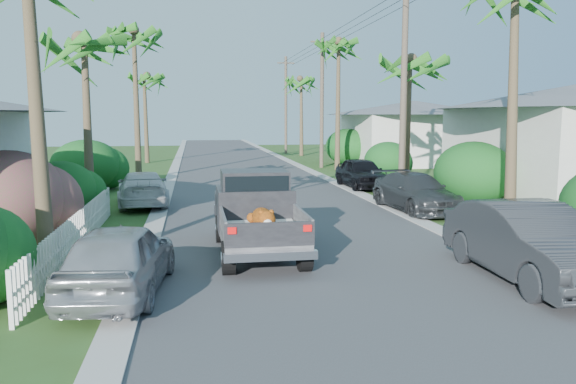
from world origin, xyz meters
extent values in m
plane|color=#2F4B1C|center=(0.00, 0.00, 0.00)|extent=(120.00, 120.00, 0.00)
cube|color=#38383A|center=(0.00, 25.00, 0.01)|extent=(8.00, 100.00, 0.02)
cube|color=#A5A39E|center=(-4.30, 25.00, 0.03)|extent=(0.60, 100.00, 0.06)
cube|color=#A5A39E|center=(4.30, 25.00, 0.03)|extent=(0.60, 100.00, 0.06)
cylinder|color=black|center=(-2.32, 2.63, 0.38)|extent=(0.28, 0.76, 0.76)
cylinder|color=black|center=(-0.62, 2.63, 0.38)|extent=(0.28, 0.76, 0.76)
cylinder|color=black|center=(-2.32, 5.88, 0.38)|extent=(0.28, 0.76, 0.76)
cylinder|color=black|center=(-0.62, 5.88, 0.38)|extent=(0.28, 0.76, 0.76)
cube|color=slate|center=(-1.47, 3.28, 0.62)|extent=(1.90, 2.40, 0.24)
cube|color=slate|center=(-2.39, 3.28, 1.00)|extent=(0.06, 2.40, 0.55)
cube|color=slate|center=(-0.55, 3.28, 1.00)|extent=(0.06, 2.40, 0.55)
cube|color=black|center=(-1.47, 2.11, 0.98)|extent=(1.92, 0.08, 0.52)
cube|color=silver|center=(-1.47, 1.95, 0.55)|extent=(1.98, 0.18, 0.18)
cube|color=red|center=(-2.27, 2.06, 1.10)|extent=(0.18, 0.05, 0.14)
cube|color=red|center=(-0.67, 2.06, 1.10)|extent=(0.18, 0.05, 0.14)
cube|color=black|center=(-1.47, 5.13, 1.05)|extent=(1.94, 1.65, 1.10)
cube|color=black|center=(-1.47, 5.13, 1.78)|extent=(1.70, 1.35, 0.55)
cube|color=black|center=(-1.47, 4.46, 1.75)|extent=(1.60, 0.05, 0.45)
cube|color=black|center=(-1.47, 6.38, 0.90)|extent=(1.94, 1.20, 0.80)
cube|color=white|center=(-1.47, 3.28, 0.82)|extent=(1.70, 2.10, 0.16)
ellipsoid|color=orange|center=(-1.47, 3.38, 1.12)|extent=(0.48, 1.25, 0.43)
sphere|color=orange|center=(-1.47, 2.63, 1.20)|extent=(0.40, 0.40, 0.40)
ellipsoid|color=white|center=(-1.47, 3.38, 1.02)|extent=(0.32, 0.86, 0.18)
imported|color=#2C2E31|center=(3.91, 1.15, 0.81)|extent=(1.81, 4.95, 1.62)
imported|color=#2D2F32|center=(5.00, 9.98, 0.68)|extent=(2.29, 4.82, 1.36)
imported|color=black|center=(5.00, 16.74, 0.73)|extent=(1.84, 4.32, 1.46)
imported|color=#A0A2A7|center=(-4.47, 1.59, 0.71)|extent=(2.13, 4.34, 1.42)
imported|color=silver|center=(-5.00, 12.86, 0.67)|extent=(2.32, 4.76, 1.33)
cone|color=brown|center=(-6.20, 3.00, 3.50)|extent=(0.36, 0.71, 7.01)
cone|color=brown|center=(-6.80, 12.00, 3.10)|extent=(0.36, 0.61, 6.21)
cone|color=brown|center=(-6.00, 22.00, 4.00)|extent=(0.36, 0.36, 8.00)
cone|color=brown|center=(-6.50, 34.00, 3.25)|extent=(0.36, 0.75, 6.51)
cone|color=brown|center=(6.30, 6.00, 3.75)|extent=(0.36, 0.73, 7.51)
cone|color=brown|center=(6.60, 15.00, 3.00)|extent=(0.36, 0.54, 6.01)
cone|color=brown|center=(6.20, 26.00, 4.10)|extent=(0.36, 0.36, 8.20)
cone|color=brown|center=(6.50, 40.00, 3.40)|extent=(0.36, 0.63, 6.81)
ellipsoid|color=#AD1854|center=(-7.80, 6.00, 1.30)|extent=(3.00, 3.30, 2.60)
ellipsoid|color=#154A1E|center=(-7.40, 10.00, 1.00)|extent=(2.40, 2.64, 2.00)
ellipsoid|color=#154A1E|center=(-8.00, 18.00, 1.20)|extent=(3.20, 3.52, 2.40)
ellipsoid|color=#154A1E|center=(7.80, 11.00, 1.25)|extent=(3.00, 3.30, 2.50)
ellipsoid|color=#154A1E|center=(7.50, 20.00, 1.05)|extent=(2.60, 2.86, 2.10)
ellipsoid|color=#154A1E|center=(8.00, 30.00, 1.30)|extent=(3.20, 3.52, 2.60)
cube|color=white|center=(-6.00, 5.50, 0.50)|extent=(0.10, 11.00, 1.00)
cube|color=silver|center=(13.00, 30.00, 1.80)|extent=(9.00, 8.00, 3.60)
cone|color=#595B60|center=(13.00, 30.00, 4.10)|extent=(6.48, 6.48, 1.00)
cylinder|color=brown|center=(5.60, 13.00, 4.50)|extent=(0.26, 0.26, 9.00)
cylinder|color=brown|center=(5.60, 28.00, 4.50)|extent=(0.26, 0.26, 9.00)
cube|color=brown|center=(5.60, 28.00, 8.40)|extent=(1.60, 0.10, 0.10)
cylinder|color=brown|center=(5.60, 43.00, 4.50)|extent=(0.26, 0.26, 9.00)
cube|color=brown|center=(5.60, 43.00, 8.40)|extent=(1.60, 0.10, 0.10)
camera|label=1|loc=(-3.02, -9.40, 3.44)|focal=35.00mm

